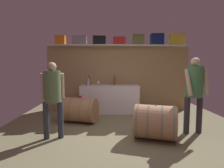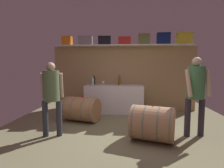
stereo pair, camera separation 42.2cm
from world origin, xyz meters
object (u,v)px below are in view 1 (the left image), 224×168
(toolcase_navy, at_px, (157,40))
(wine_bottle_amber, at_px, (114,80))
(toolcase_red, at_px, (119,41))
(work_cabinet, at_px, (110,99))
(toolcase_grey, at_px, (80,40))
(wine_bottle_dark, at_px, (89,80))
(toolcase_yellow, at_px, (176,40))
(wine_glass, at_px, (98,83))
(toolcase_orange, at_px, (61,40))
(wine_bottle_clear, at_px, (88,82))
(wine_barrel_near, at_px, (79,110))
(toolcase_olive, at_px, (138,40))
(wine_barrel_far, at_px, (155,122))
(winemaker_pouring, at_px, (53,92))
(visitor_tasting, at_px, (194,87))
(toolcase_black, at_px, (99,41))
(tasting_cup, at_px, (80,97))

(toolcase_navy, bearing_deg, wine_bottle_amber, -170.01)
(toolcase_red, bearing_deg, work_cabinet, -143.57)
(toolcase_grey, bearing_deg, wine_bottle_dark, -13.29)
(toolcase_yellow, relative_size, wine_glass, 3.15)
(toolcase_grey, bearing_deg, toolcase_orange, 179.52)
(wine_bottle_clear, height_order, wine_barrel_near, wine_bottle_clear)
(toolcase_olive, height_order, wine_barrel_near, toolcase_olive)
(wine_bottle_clear, relative_size, wine_barrel_far, 0.29)
(wine_bottle_dark, bearing_deg, wine_bottle_amber, -5.67)
(wine_barrel_near, height_order, winemaker_pouring, winemaker_pouring)
(toolcase_orange, relative_size, visitor_tasting, 0.18)
(toolcase_black, height_order, tasting_cup, toolcase_black)
(toolcase_grey, distance_m, wine_bottle_dark, 1.28)
(work_cabinet, xyz_separation_m, visitor_tasting, (1.75, -1.86, 0.56))
(wine_glass, bearing_deg, toolcase_olive, 12.45)
(work_cabinet, distance_m, wine_bottle_clear, 0.86)
(winemaker_pouring, xyz_separation_m, visitor_tasting, (2.89, 0.20, 0.06))
(winemaker_pouring, height_order, visitor_tasting, visitor_tasting)
(wine_barrel_far, bearing_deg, wine_glass, 137.69)
(toolcase_grey, xyz_separation_m, toolcase_yellow, (3.05, 0.00, 0.04))
(toolcase_black, distance_m, toolcase_red, 0.63)
(toolcase_orange, xyz_separation_m, toolcase_grey, (0.59, 0.00, 0.00))
(visitor_tasting, bearing_deg, work_cabinet, -53.96)
(toolcase_orange, relative_size, wine_glass, 2.10)
(toolcase_red, bearing_deg, toolcase_yellow, -0.08)
(toolcase_olive, xyz_separation_m, winemaker_pouring, (-2.05, -2.29, -1.33))
(wine_barrel_near, bearing_deg, work_cabinet, 66.74)
(work_cabinet, relative_size, visitor_tasting, 1.10)
(toolcase_yellow, bearing_deg, wine_glass, -171.47)
(toolcase_orange, xyz_separation_m, visitor_tasting, (3.27, -2.09, -1.25))
(work_cabinet, xyz_separation_m, winemaker_pouring, (-1.14, -2.06, 0.50))
(wine_bottle_amber, height_order, wine_barrel_near, wine_bottle_amber)
(toolcase_grey, bearing_deg, wine_barrel_far, -53.37)
(toolcase_orange, distance_m, winemaker_pouring, 2.66)
(toolcase_yellow, height_order, wine_bottle_dark, toolcase_yellow)
(wine_bottle_amber, bearing_deg, wine_bottle_clear, -159.66)
(work_cabinet, bearing_deg, toolcase_olive, 14.20)
(wine_bottle_dark, xyz_separation_m, tasting_cup, (-0.11, -1.16, -0.33))
(toolcase_grey, xyz_separation_m, wine_bottle_dark, (0.28, -0.06, -1.25))
(toolcase_grey, xyz_separation_m, wine_barrel_far, (1.79, -2.37, -1.90))
(wine_barrel_far, bearing_deg, toolcase_olive, 106.76)
(toolcase_olive, relative_size, toolcase_navy, 0.88)
(wine_bottle_amber, xyz_separation_m, wine_glass, (-0.49, -0.13, -0.06))
(toolcase_red, xyz_separation_m, wine_bottle_clear, (-0.94, -0.43, -1.25))
(toolcase_red, distance_m, visitor_tasting, 2.82)
(toolcase_orange, distance_m, wine_bottle_clear, 1.61)
(wine_bottle_clear, bearing_deg, toolcase_yellow, 8.97)
(work_cabinet, relative_size, wine_barrel_near, 1.75)
(work_cabinet, bearing_deg, toolcase_orange, 171.37)
(work_cabinet, bearing_deg, toolcase_yellow, 6.20)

